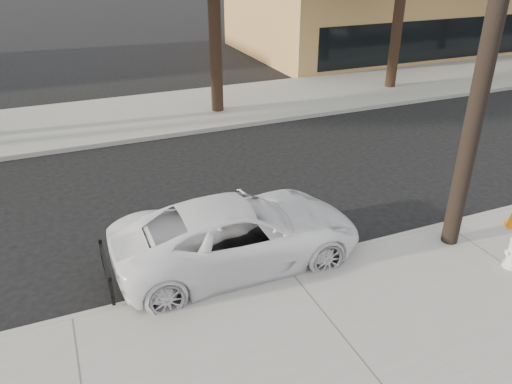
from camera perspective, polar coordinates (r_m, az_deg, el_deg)
ground at (r=11.67m, az=-1.26°, el=-3.29°), size 120.00×120.00×0.00m
near_sidewalk at (r=8.54m, az=9.89°, el=-16.33°), size 90.00×4.40×0.15m
far_sidewalk at (r=19.16m, az=-10.81°, el=8.87°), size 90.00×5.00×0.15m
curb_near at (r=10.01m, az=3.22°, el=-8.51°), size 90.00×0.12×0.16m
building_main at (r=32.34m, az=15.76°, el=19.17°), size 18.00×10.00×4.00m
utility_pole at (r=9.94m, az=25.70°, el=17.68°), size 1.40×0.34×9.00m
police_cruiser at (r=9.90m, az=-2.02°, el=-4.69°), size 4.95×2.30×1.37m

